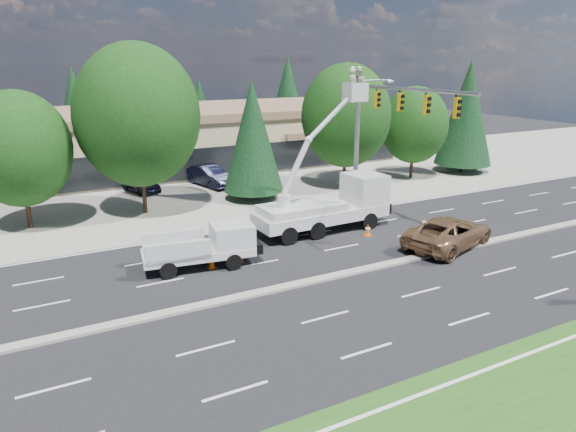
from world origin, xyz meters
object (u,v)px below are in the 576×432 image
utility_pickup (207,250)px  bucket_truck (332,197)px  signal_mast (378,124)px  minivan (449,232)px

utility_pickup → bucket_truck: size_ratio=0.59×
signal_mast → utility_pickup: bearing=-166.9°
signal_mast → minivan: size_ratio=1.69×
signal_mast → utility_pickup: 13.79m
signal_mast → minivan: 8.30m
bucket_truck → minivan: 7.01m
utility_pickup → minivan: utility_pickup is taller
bucket_truck → minivan: bearing=-55.9°
signal_mast → utility_pickup: (-12.43, -2.90, -5.20)m
signal_mast → minivan: (0.25, -6.44, -5.22)m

